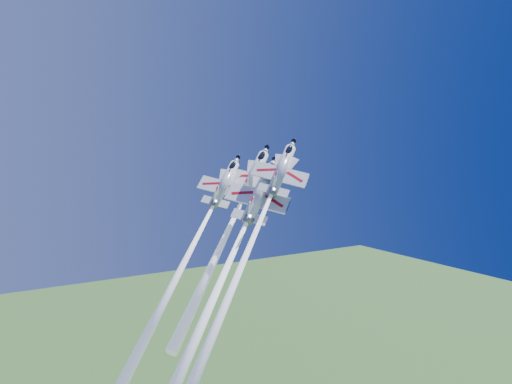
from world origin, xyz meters
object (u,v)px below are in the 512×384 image
jet_left (193,244)px  jet_slot (225,272)px  jet_right (242,266)px  jet_lead (231,225)px

jet_left → jet_slot: jet_left is taller
jet_left → jet_right: size_ratio=0.75×
jet_right → jet_slot: 2.98m
jet_lead → jet_right: size_ratio=0.73×
jet_lead → jet_right: bearing=-69.6°
jet_left → jet_right: bearing=-34.7°
jet_lead → jet_left: bearing=-122.7°
jet_right → jet_slot: size_ratio=1.12×
jet_right → jet_left: bearing=145.3°
jet_slot → jet_lead: bearing=100.2°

